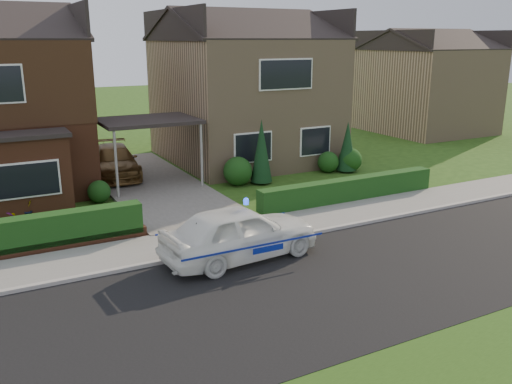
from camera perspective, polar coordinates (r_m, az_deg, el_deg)
ground at (r=13.23m, az=3.65°, el=-10.44°), size 120.00×120.00×0.00m
road at (r=13.23m, az=3.65°, el=-10.44°), size 60.00×6.00×0.02m
kerb at (r=15.66m, az=-2.21°, el=-5.88°), size 60.00×0.16×0.12m
sidewalk at (r=16.55m, az=-3.80°, el=-4.71°), size 60.00×2.00×0.10m
driveway at (r=22.74m, az=-10.97°, el=0.79°), size 3.80×12.00×0.12m
house_right at (r=27.02m, az=-1.32°, el=11.19°), size 7.50×8.06×7.25m
carport_link at (r=22.18m, az=-11.29°, el=7.25°), size 3.80×3.00×2.77m
dwarf_wall at (r=16.39m, az=-24.57°, el=-5.91°), size 7.70×0.25×0.36m
hedge_left at (r=16.60m, az=-24.54°, el=-6.32°), size 7.50×0.55×0.90m
hedge_right at (r=20.45m, az=9.70°, el=-1.02°), size 7.50×0.55×0.80m
shrub_left_mid at (r=20.18m, az=-20.49°, el=-0.09°), size 1.32×1.32×1.32m
shrub_left_near at (r=20.77m, az=-16.19°, el=0.04°), size 0.84×0.84×0.84m
shrub_right_near at (r=22.29m, az=-1.93°, el=2.20°), size 1.20×1.20×1.20m
shrub_right_mid at (r=24.70m, az=7.61°, el=3.14°), size 0.96×0.96×0.96m
shrub_right_far at (r=25.04m, az=9.88°, el=3.36°), size 1.08×1.08×1.08m
conifer_a at (r=22.41m, az=0.58°, el=4.12°), size 0.90×0.90×2.60m
conifer_b at (r=24.81m, az=9.57°, el=4.58°), size 0.90×0.90×2.20m
neighbour_right at (r=37.16m, az=17.49°, el=10.11°), size 6.50×7.00×5.20m
police_car at (r=14.80m, az=-1.73°, el=-4.32°), size 4.06×4.55×1.67m
driveway_car at (r=24.10m, az=-14.68°, el=3.15°), size 2.33×4.66×1.30m
potted_plant_b at (r=19.60m, az=-22.78°, el=-1.73°), size 0.48×0.44×0.70m
potted_plant_c at (r=18.05m, az=-24.16°, el=-3.18°), size 0.48×0.48×0.80m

